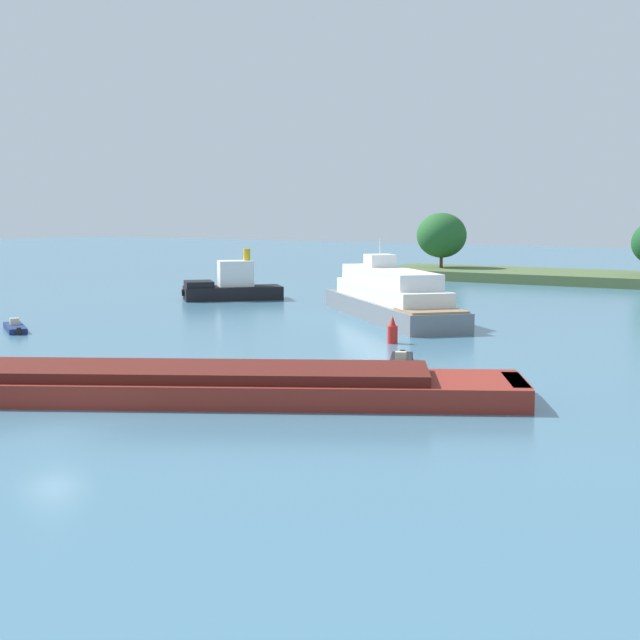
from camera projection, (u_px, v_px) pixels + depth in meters
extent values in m
plane|color=teal|center=(53.00, 433.00, 39.14)|extent=(400.00, 400.00, 0.00)
cylinder|color=#513823|center=(441.00, 261.00, 128.89)|extent=(0.44, 0.44, 1.65)
ellipsoid|color=#235B28|center=(442.00, 235.00, 128.48)|extent=(6.78, 6.78, 6.10)
cube|color=black|center=(233.00, 293.00, 96.15)|extent=(9.69, 9.68, 1.36)
cube|color=black|center=(199.00, 284.00, 95.25)|extent=(4.42, 4.42, 0.60)
cube|color=white|center=(236.00, 273.00, 95.98)|extent=(4.22, 4.21, 2.60)
cylinder|color=gold|center=(247.00, 255.00, 96.03)|extent=(0.70, 0.70, 1.20)
cylinder|color=black|center=(183.00, 293.00, 94.99)|extent=(0.71, 0.71, 0.70)
cube|color=slate|center=(390.00, 309.00, 79.62)|extent=(20.19, 19.54, 1.57)
cube|color=white|center=(391.00, 292.00, 79.45)|extent=(15.99, 15.50, 1.30)
cube|color=white|center=(389.00, 276.00, 79.68)|extent=(13.90, 13.47, 1.30)
cube|color=white|center=(380.00, 261.00, 81.93)|extent=(3.29, 3.28, 1.10)
cube|color=#937551|center=(431.00, 310.00, 70.64)|extent=(6.12, 6.13, 0.16)
cylinder|color=silver|center=(380.00, 246.00, 81.78)|extent=(0.10, 0.10, 1.40)
cube|color=navy|center=(15.00, 328.00, 71.71)|extent=(4.97, 4.03, 0.43)
cube|color=beige|center=(14.00, 321.00, 72.00)|extent=(0.78, 0.82, 0.50)
cube|color=black|center=(19.00, 331.00, 69.21)|extent=(0.41, 0.42, 0.56)
cube|color=black|center=(401.00, 363.00, 55.23)|extent=(3.60, 5.87, 0.49)
cube|color=beige|center=(401.00, 356.00, 54.73)|extent=(0.78, 0.72, 0.50)
cube|color=black|center=(403.00, 354.00, 58.27)|extent=(0.41, 0.39, 0.56)
cube|color=maroon|center=(105.00, 387.00, 46.22)|extent=(38.39, 24.52, 1.11)
cube|color=#4F1812|center=(135.00, 371.00, 46.05)|extent=(27.29, 17.92, 0.50)
cube|color=maroon|center=(516.00, 390.00, 45.19)|extent=(2.85, 4.19, 1.00)
cylinder|color=red|center=(393.00, 335.00, 64.93)|extent=(0.70, 0.70, 1.20)
cone|color=red|center=(393.00, 321.00, 64.82)|extent=(0.49, 0.49, 0.70)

